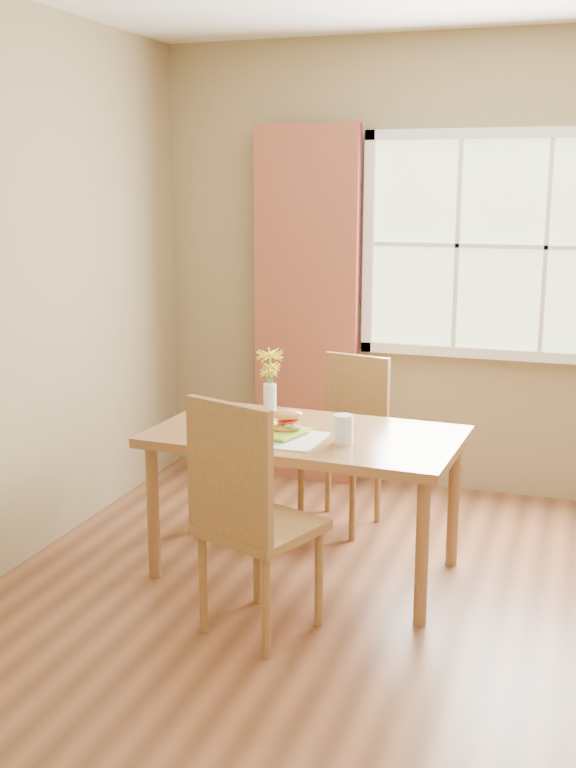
% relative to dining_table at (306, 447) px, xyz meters
% --- Properties ---
extents(room, '(4.24, 3.84, 2.74)m').
position_rel_dining_table_xyz_m(room, '(0.73, -0.44, 0.72)').
color(room, brown).
rests_on(room, ground).
extents(window, '(1.62, 0.06, 1.32)m').
position_rel_dining_table_xyz_m(window, '(0.73, 1.43, 0.87)').
color(window, beige).
rests_on(window, room).
extents(curtain_left, '(0.65, 0.08, 2.20)m').
position_rel_dining_table_xyz_m(curtain_left, '(-0.42, 1.34, 0.47)').
color(curtain_left, maroon).
rests_on(curtain_left, room).
extents(dining_table, '(1.49, 0.89, 0.71)m').
position_rel_dining_table_xyz_m(dining_table, '(0.00, 0.00, 0.00)').
color(dining_table, brown).
rests_on(dining_table, room).
extents(chair_near, '(0.55, 0.55, 1.03)m').
position_rel_dining_table_xyz_m(chair_near, '(-0.03, -0.70, -0.07)').
color(chair_near, olive).
rests_on(chair_near, room).
extents(chair_far, '(0.46, 0.46, 0.93)m').
position_rel_dining_table_xyz_m(chair_far, '(0.02, 0.70, -0.12)').
color(chair_far, olive).
rests_on(chair_far, room).
extents(placemat, '(0.46, 0.34, 0.01)m').
position_rel_dining_table_xyz_m(placemat, '(-0.11, -0.15, 0.08)').
color(placemat, beige).
rests_on(placemat, dining_table).
extents(plate, '(0.29, 0.29, 0.01)m').
position_rel_dining_table_xyz_m(plate, '(-0.11, -0.09, 0.08)').
color(plate, '#99CA32').
rests_on(plate, placemat).
extents(croissant_sandwich, '(0.17, 0.15, 0.11)m').
position_rel_dining_table_xyz_m(croissant_sandwich, '(-0.07, -0.08, 0.14)').
color(croissant_sandwich, gold).
rests_on(croissant_sandwich, plate).
extents(water_glass, '(0.09, 0.09, 0.13)m').
position_rel_dining_table_xyz_m(water_glass, '(0.22, -0.13, 0.14)').
color(water_glass, silver).
rests_on(water_glass, dining_table).
extents(flower_vase, '(0.14, 0.14, 0.34)m').
position_rel_dining_table_xyz_m(flower_vase, '(-0.26, 0.22, 0.28)').
color(flower_vase, silver).
rests_on(flower_vase, dining_table).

